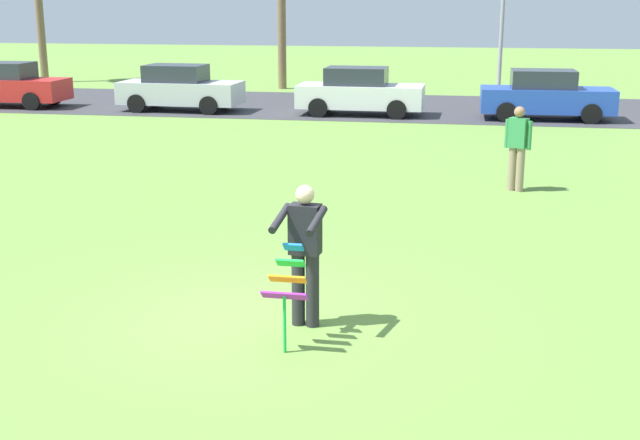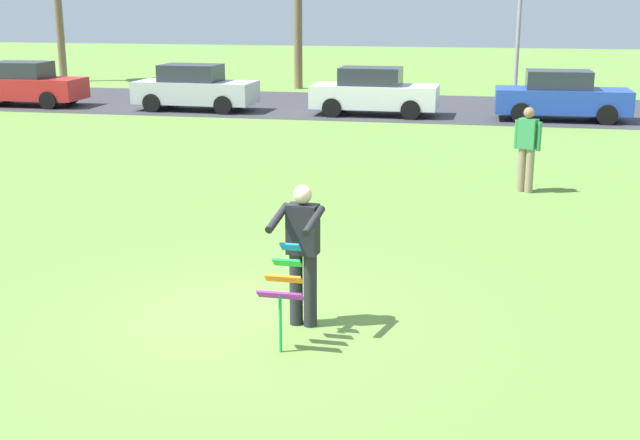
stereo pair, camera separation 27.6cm
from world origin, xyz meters
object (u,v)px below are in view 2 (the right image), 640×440
person_kite_flyer (302,250)px  parked_car_silver (195,88)px  parked_car_white (374,92)px  parked_car_blue (561,96)px  kite_held (284,282)px  person_walker_near (527,147)px  parked_car_red (25,85)px

person_kite_flyer → parked_car_silver: (-8.11, 18.67, -0.18)m
parked_car_white → parked_car_blue: (6.07, -0.00, 0.00)m
parked_car_silver → parked_car_white: (6.33, -0.00, 0.00)m
kite_held → parked_car_blue: size_ratio=0.27×
parked_car_silver → parked_car_blue: size_ratio=1.01×
parked_car_white → person_walker_near: bearing=-66.8°
kite_held → parked_car_silver: bearing=112.6°
parked_car_red → parked_car_white: (12.87, 0.00, 0.00)m
person_kite_flyer → person_walker_near: 8.39m
person_kite_flyer → person_walker_near: (2.85, 7.89, -0.02)m
person_kite_flyer → kite_held: 0.68m
parked_car_silver → parked_car_blue: bearing=-0.0°
person_kite_flyer → parked_car_red: (-14.65, 18.67, -0.18)m
parked_car_red → parked_car_silver: bearing=0.0°
person_kite_flyer → kite_held: person_kite_flyer is taller
person_kite_flyer → person_walker_near: same height
person_kite_flyer → parked_car_red: size_ratio=0.41×
person_kite_flyer → parked_car_blue: person_kite_flyer is taller
parked_car_red → parked_car_blue: 18.94m
kite_held → parked_car_silver: size_ratio=0.27×
person_kite_flyer → parked_car_silver: bearing=113.5°
parked_car_silver → parked_car_blue: 12.41m
parked_car_red → parked_car_silver: same height
kite_held → person_walker_near: 9.02m
person_kite_flyer → parked_car_blue: bearing=77.0°
person_walker_near → parked_car_silver: bearing=135.5°
person_kite_flyer → parked_car_blue: 19.16m
parked_car_silver → parked_car_blue: (12.41, -0.00, 0.00)m
parked_car_red → parked_car_blue: (18.94, -0.00, 0.00)m
parked_car_silver → parked_car_white: 6.33m
person_walker_near → parked_car_blue: bearing=82.4°
parked_car_white → parked_car_blue: size_ratio=1.00×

